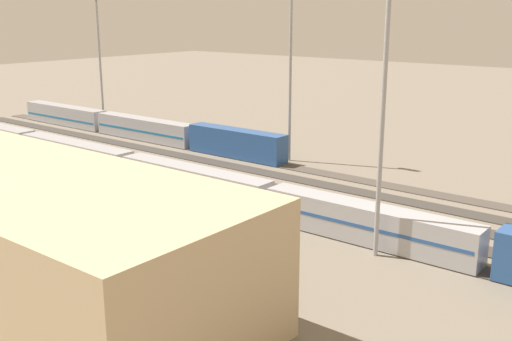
# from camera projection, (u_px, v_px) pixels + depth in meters

# --- Properties ---
(ground_plane) EXTENTS (400.00, 400.00, 0.00)m
(ground_plane) POSITION_uv_depth(u_px,v_px,m) (222.00, 176.00, 85.66)
(ground_plane) COLOR #756B5B
(track_bed_0) EXTENTS (140.00, 2.80, 0.12)m
(track_bed_0) POSITION_uv_depth(u_px,v_px,m) (265.00, 162.00, 93.21)
(track_bed_0) COLOR #4C443D
(track_bed_0) RESTS_ON ground_plane
(track_bed_1) EXTENTS (140.00, 2.80, 0.12)m
(track_bed_1) POSITION_uv_depth(u_px,v_px,m) (244.00, 169.00, 89.43)
(track_bed_1) COLOR #3D3833
(track_bed_1) RESTS_ON ground_plane
(track_bed_2) EXTENTS (140.00, 2.80, 0.12)m
(track_bed_2) POSITION_uv_depth(u_px,v_px,m) (222.00, 176.00, 85.64)
(track_bed_2) COLOR #3D3833
(track_bed_2) RESTS_ON ground_plane
(track_bed_3) EXTENTS (140.00, 2.80, 0.12)m
(track_bed_3) POSITION_uv_depth(u_px,v_px,m) (197.00, 183.00, 81.86)
(track_bed_3) COLOR #3D3833
(track_bed_3) RESTS_ON ground_plane
(track_bed_4) EXTENTS (140.00, 2.80, 0.12)m
(track_bed_4) POSITION_uv_depth(u_px,v_px,m) (170.00, 191.00, 78.07)
(track_bed_4) COLOR #3D3833
(track_bed_4) RESTS_ON ground_plane
(train_on_track_4) EXTENTS (114.80, 3.06, 4.40)m
(train_on_track_4) POSITION_uv_depth(u_px,v_px,m) (181.00, 179.00, 76.35)
(train_on_track_4) COLOR #285193
(train_on_track_4) RESTS_ON ground_plane
(train_on_track_0) EXTENTS (66.40, 3.06, 4.40)m
(train_on_track_0) POSITION_uv_depth(u_px,v_px,m) (137.00, 127.00, 110.52)
(train_on_track_0) COLOR #285193
(train_on_track_0) RESTS_ON ground_plane
(light_mast_0) EXTENTS (2.80, 0.70, 30.05)m
(light_mast_0) POSITION_uv_depth(u_px,v_px,m) (291.00, 37.00, 89.84)
(light_mast_0) COLOR #9EA0A5
(light_mast_0) RESTS_ON ground_plane
(light_mast_1) EXTENTS (2.80, 0.70, 29.69)m
(light_mast_1) POSITION_uv_depth(u_px,v_px,m) (386.00, 57.00, 53.09)
(light_mast_1) COLOR #9EA0A5
(light_mast_1) RESTS_ON ground_plane
(light_mast_2) EXTENTS (2.80, 0.70, 26.12)m
(light_mast_2) POSITION_uv_depth(u_px,v_px,m) (99.00, 42.00, 117.50)
(light_mast_2) COLOR #9EA0A5
(light_mast_2) RESTS_ON ground_plane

